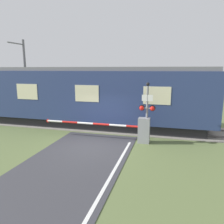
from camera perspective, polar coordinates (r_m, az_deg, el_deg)
name	(u,v)px	position (r m, az deg, el deg)	size (l,w,h in m)	color
ground_plane	(91,146)	(11.29, -5.46, -8.80)	(80.00, 80.00, 0.00)	#5B6B3D
track_bed	(111,127)	(14.74, -0.32, -3.86)	(36.00, 3.20, 0.13)	gray
train	(95,97)	(14.68, -4.47, 4.03)	(15.09, 2.95, 3.97)	black
crossing_barrier	(135,129)	(11.68, 6.08, -4.51)	(6.06, 0.44, 1.34)	gray
signal_post	(147,109)	(11.43, 9.14, 0.79)	(0.85, 0.26, 3.18)	gray
catenary_pole	(25,76)	(19.85, -21.72, 8.67)	(0.20, 1.90, 6.20)	slate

